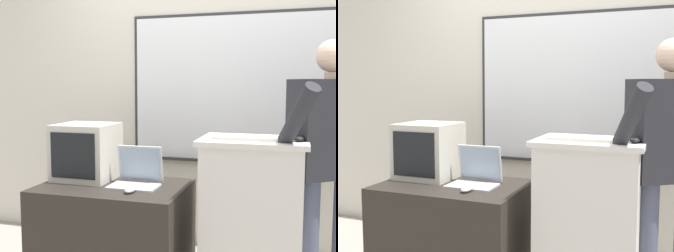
% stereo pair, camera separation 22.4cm
% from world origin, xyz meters
% --- Properties ---
extents(back_wall, '(6.40, 0.17, 2.89)m').
position_xyz_m(back_wall, '(0.01, 1.25, 1.44)').
color(back_wall, beige).
rests_on(back_wall, ground_plane).
extents(lectern_podium, '(0.63, 0.48, 1.02)m').
position_xyz_m(lectern_podium, '(0.46, 0.33, 0.51)').
color(lectern_podium, beige).
rests_on(lectern_podium, ground_plane).
extents(side_desk, '(0.96, 0.66, 0.68)m').
position_xyz_m(side_desk, '(-0.45, 0.31, 0.34)').
color(side_desk, '#28231E').
rests_on(side_desk, ground_plane).
extents(person_presenter, '(0.63, 0.74, 1.61)m').
position_xyz_m(person_presenter, '(0.89, 0.48, 0.94)').
color(person_presenter, '#474C60').
rests_on(person_presenter, ground_plane).
extents(laptop, '(0.32, 0.25, 0.26)m').
position_xyz_m(laptop, '(-0.30, 0.36, 0.76)').
color(laptop, '#B7BABF').
rests_on(laptop, side_desk).
extents(wireless_keyboard, '(0.41, 0.15, 0.02)m').
position_xyz_m(wireless_keyboard, '(0.43, 0.28, 1.03)').
color(wireless_keyboard, beige).
rests_on(wireless_keyboard, lectern_podium).
extents(computer_mouse_by_laptop, '(0.06, 0.10, 0.03)m').
position_xyz_m(computer_mouse_by_laptop, '(-0.27, 0.16, 0.70)').
color(computer_mouse_by_laptop, '#BCBCC1').
rests_on(computer_mouse_by_laptop, side_desk).
extents(computer_mouse_by_keyboard, '(0.06, 0.10, 0.03)m').
position_xyz_m(computer_mouse_by_keyboard, '(0.71, 0.29, 1.04)').
color(computer_mouse_by_keyboard, black).
rests_on(computer_mouse_by_keyboard, lectern_podium).
extents(crt_monitor, '(0.39, 0.39, 0.39)m').
position_xyz_m(crt_monitor, '(-0.70, 0.43, 0.88)').
color(crt_monitor, '#BCB7A8').
rests_on(crt_monitor, side_desk).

